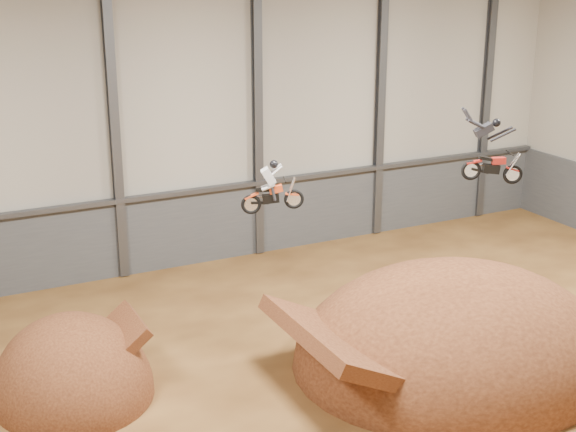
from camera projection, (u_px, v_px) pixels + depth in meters
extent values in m
plane|color=#523216|center=(359.00, 419.00, 24.85)|extent=(40.00, 40.00, 0.00)
cube|color=#B3AD9F|center=(187.00, 115.00, 35.49)|extent=(40.00, 0.10, 14.00)
cube|color=#4B4E52|center=(192.00, 228.00, 37.01)|extent=(39.80, 0.18, 3.50)
cube|color=#47494F|center=(192.00, 191.00, 36.34)|extent=(39.80, 0.35, 0.20)
cube|color=#47494F|center=(114.00, 122.00, 33.91)|extent=(0.40, 0.36, 13.90)
cube|color=#47494F|center=(257.00, 110.00, 36.74)|extent=(0.40, 0.36, 13.90)
cube|color=#47494F|center=(380.00, 99.00, 39.57)|extent=(0.40, 0.36, 13.90)
cube|color=#47494F|center=(487.00, 90.00, 42.40)|extent=(0.40, 0.36, 13.90)
ellipsoid|color=#421F10|center=(74.00, 392.00, 26.36)|extent=(5.19, 5.99, 5.19)
ellipsoid|color=#421F10|center=(452.00, 359.00, 28.52)|extent=(11.67, 10.33, 6.73)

